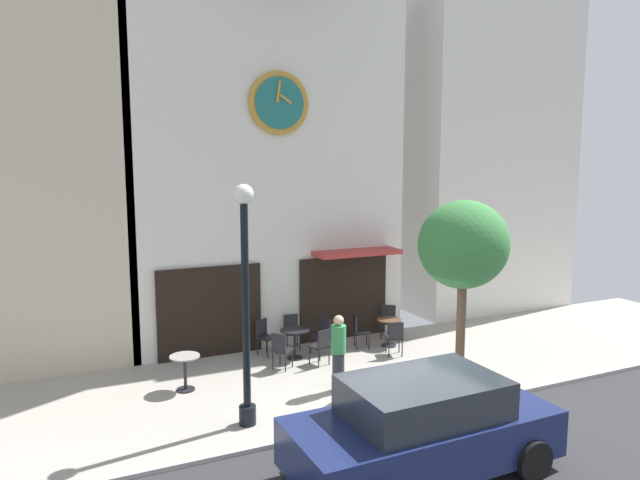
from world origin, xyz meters
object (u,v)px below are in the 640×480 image
cafe_table_near_door (185,367)px  cafe_chair_near_lamp (359,328)px  cafe_chair_by_entrance (322,333)px  cafe_chair_facing_wall (292,329)px  cafe_chair_mid_row (321,344)px  cafe_chair_right_end (395,336)px  cafe_chair_under_awning (281,348)px  cafe_chair_near_tree (264,334)px  street_tree (464,246)px  parked_car_navy (423,427)px  cafe_table_center_left (295,338)px  cafe_chair_outer (388,319)px  pedestrian_green (338,352)px  street_lamp (246,306)px  cafe_table_center_right (389,328)px

cafe_table_near_door → cafe_chair_near_lamp: size_ratio=0.86×
cafe_chair_by_entrance → cafe_chair_facing_wall: size_ratio=1.00×
cafe_chair_mid_row → cafe_chair_right_end: size_ratio=1.00×
cafe_chair_under_awning → cafe_chair_near_tree: bearing=89.9°
cafe_chair_by_entrance → cafe_chair_near_tree: same height
cafe_table_near_door → cafe_chair_near_tree: bearing=33.1°
cafe_chair_facing_wall → cafe_chair_near_tree: size_ratio=1.00×
street_tree → parked_car_navy: bearing=-136.9°
cafe_table_center_left → street_tree: bearing=-51.0°
cafe_chair_outer → cafe_chair_near_tree: same height
cafe_chair_outer → pedestrian_green: bearing=-136.3°
cafe_chair_facing_wall → cafe_chair_near_tree: 0.82m
cafe_chair_under_awning → cafe_chair_facing_wall: bearing=59.0°
street_tree → cafe_chair_near_lamp: 4.23m
cafe_chair_right_end → cafe_chair_outer: bearing=64.8°
street_lamp → cafe_chair_right_end: 5.33m
cafe_table_center_left → cafe_chair_outer: 3.11m
cafe_chair_right_end → parked_car_navy: bearing=-117.6°
cafe_chair_near_lamp → cafe_table_near_door: bearing=-168.6°
street_lamp → cafe_chair_by_entrance: (2.97, 3.10, -1.75)m
cafe_chair_outer → parked_car_navy: parked_car_navy is taller
pedestrian_green → cafe_chair_under_awning: bearing=111.2°
cafe_chair_near_lamp → cafe_chair_right_end: bearing=-60.1°
cafe_table_center_right → cafe_chair_near_lamp: cafe_chair_near_lamp is taller
cafe_table_near_door → cafe_chair_outer: bearing=13.7°
street_lamp → cafe_table_center_right: 5.90m
cafe_table_center_left → cafe_chair_near_tree: cafe_chair_near_tree is taller
street_lamp → cafe_chair_outer: street_lamp is taller
cafe_table_center_left → cafe_chair_outer: bearing=10.2°
cafe_table_near_door → parked_car_navy: 5.60m
cafe_chair_near_tree → parked_car_navy: bearing=-86.3°
cafe_table_near_door → street_lamp: bearing=-70.9°
cafe_chair_facing_wall → cafe_chair_mid_row: bearing=-82.9°
cafe_chair_by_entrance → cafe_chair_under_awning: size_ratio=1.00×
cafe_chair_facing_wall → pedestrian_green: pedestrian_green is taller
cafe_chair_under_awning → cafe_chair_right_end: size_ratio=1.00×
street_tree → cafe_chair_outer: size_ratio=4.56×
cafe_chair_by_entrance → cafe_chair_mid_row: (-0.40, -0.82, 0.00)m
cafe_chair_outer → cafe_chair_near_tree: bearing=179.0°
cafe_table_near_door → cafe_chair_by_entrance: size_ratio=0.86×
cafe_table_center_right → cafe_chair_by_entrance: bearing=173.2°
street_tree → cafe_chair_near_tree: 5.59m
cafe_table_center_right → cafe_chair_near_lamp: 0.84m
street_lamp → cafe_chair_under_awning: street_lamp is taller
cafe_table_center_left → cafe_table_center_right: size_ratio=1.01×
cafe_chair_facing_wall → cafe_chair_under_awning: (-0.81, -1.34, 0.00)m
cafe_table_center_left → cafe_table_center_right: (2.66, -0.13, -0.03)m
street_lamp → cafe_chair_mid_row: bearing=41.5°
cafe_table_center_right → cafe_chair_facing_wall: bearing=160.0°
cafe_table_center_right → cafe_chair_near_lamp: bearing=166.4°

